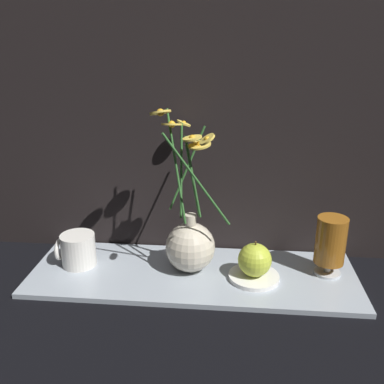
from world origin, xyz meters
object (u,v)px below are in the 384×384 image
at_px(vase_with_flowers, 190,242).
at_px(tea_glass, 331,242).
at_px(yellow_mug, 77,250).
at_px(orange_fruit, 255,260).

xyz_separation_m(vase_with_flowers, tea_glass, (0.32, 0.01, 0.01)).
relative_size(vase_with_flowers, tea_glass, 2.75).
relative_size(yellow_mug, orange_fruit, 1.09).
relative_size(vase_with_flowers, orange_fruit, 4.59).
bearing_deg(orange_fruit, vase_with_flowers, 169.52).
bearing_deg(tea_glass, orange_fruit, -167.24).
bearing_deg(tea_glass, yellow_mug, -178.79).
bearing_deg(vase_with_flowers, tea_glass, 2.00).
distance_m(yellow_mug, tea_glass, 0.60).
distance_m(vase_with_flowers, orange_fruit, 0.15).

